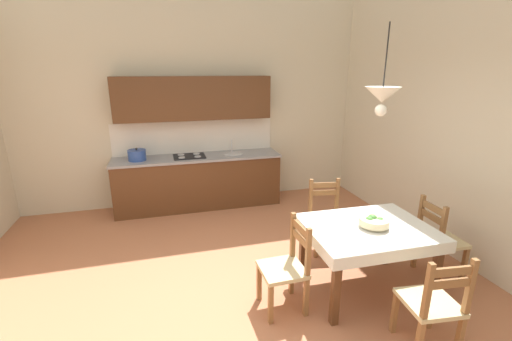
# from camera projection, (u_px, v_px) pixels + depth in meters

# --- Properties ---
(ground_plane) EXTENTS (6.39, 6.73, 0.10)m
(ground_plane) POSITION_uv_depth(u_px,v_px,m) (233.00, 309.00, 3.48)
(ground_plane) COLOR #B7704C
(wall_back) EXTENTS (6.39, 0.12, 4.09)m
(wall_back) POSITION_uv_depth(u_px,v_px,m) (193.00, 85.00, 5.76)
(wall_back) COLOR beige
(wall_back) RESTS_ON ground_plane
(wall_right) EXTENTS (0.12, 6.73, 4.09)m
(wall_right) POSITION_uv_depth(u_px,v_px,m) (500.00, 94.00, 3.64)
(wall_right) COLOR beige
(wall_right) RESTS_ON ground_plane
(kitchen_cabinetry) EXTENTS (2.78, 0.63, 2.20)m
(kitchen_cabinetry) POSITION_uv_depth(u_px,v_px,m) (197.00, 158.00, 5.79)
(kitchen_cabinetry) COLOR #56331C
(kitchen_cabinetry) RESTS_ON ground_plane
(dining_table) EXTENTS (1.30, 1.02, 0.75)m
(dining_table) POSITION_uv_depth(u_px,v_px,m) (367.00, 238.00, 3.54)
(dining_table) COLOR #56331C
(dining_table) RESTS_ON ground_plane
(dining_chair_kitchen_side) EXTENTS (0.49, 0.49, 0.93)m
(dining_chair_kitchen_side) POSITION_uv_depth(u_px,v_px,m) (326.00, 218.00, 4.46)
(dining_chair_kitchen_side) COLOR #D1BC89
(dining_chair_kitchen_side) RESTS_ON ground_plane
(dining_chair_camera_side) EXTENTS (0.47, 0.47, 0.93)m
(dining_chair_camera_side) POSITION_uv_depth(u_px,v_px,m) (433.00, 304.00, 2.81)
(dining_chair_camera_side) COLOR #D1BC89
(dining_chair_camera_side) RESTS_ON ground_plane
(dining_chair_window_side) EXTENTS (0.45, 0.45, 0.93)m
(dining_chair_window_side) POSITION_uv_depth(u_px,v_px,m) (439.00, 240.00, 3.87)
(dining_chair_window_side) COLOR #D1BC89
(dining_chair_window_side) RESTS_ON ground_plane
(dining_chair_tv_side) EXTENTS (0.43, 0.43, 0.93)m
(dining_chair_tv_side) POSITION_uv_depth(u_px,v_px,m) (286.00, 268.00, 3.33)
(dining_chair_tv_side) COLOR #D1BC89
(dining_chair_tv_side) RESTS_ON ground_plane
(fruit_bowl) EXTENTS (0.30, 0.30, 0.12)m
(fruit_bowl) POSITION_uv_depth(u_px,v_px,m) (374.00, 222.00, 3.48)
(fruit_bowl) COLOR beige
(fruit_bowl) RESTS_ON dining_table
(pendant_lamp) EXTENTS (0.32, 0.32, 0.80)m
(pendant_lamp) POSITION_uv_depth(u_px,v_px,m) (382.00, 96.00, 3.07)
(pendant_lamp) COLOR black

